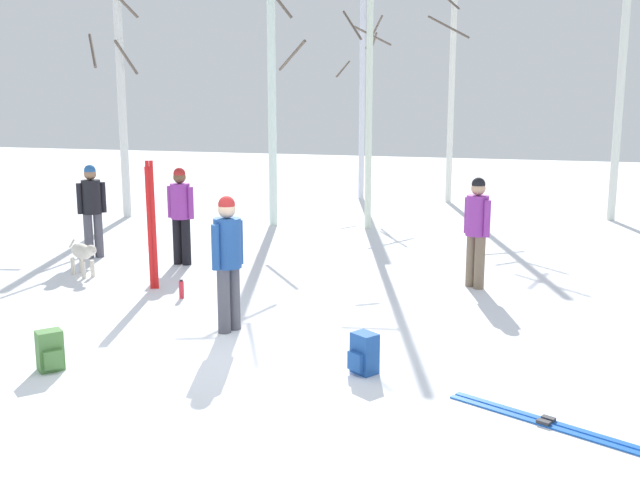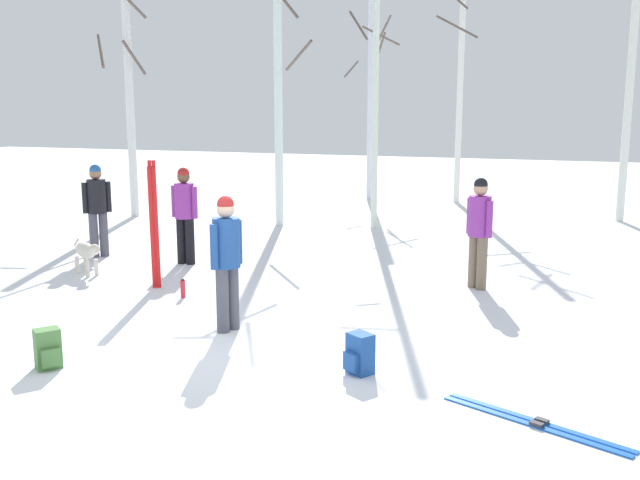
% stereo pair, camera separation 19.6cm
% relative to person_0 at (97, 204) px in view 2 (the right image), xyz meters
% --- Properties ---
extents(ground_plane, '(60.00, 60.00, 0.00)m').
position_rel_person_0_xyz_m(ground_plane, '(4.66, -4.10, -0.98)').
color(ground_plane, white).
extents(person_0, '(0.40, 0.40, 1.72)m').
position_rel_person_0_xyz_m(person_0, '(0.00, 0.00, 0.00)').
color(person_0, '#4C4C56').
rests_on(person_0, ground_plane).
extents(person_1, '(0.42, 0.37, 1.72)m').
position_rel_person_0_xyz_m(person_1, '(6.93, -0.06, 0.00)').
color(person_1, '#72604C').
rests_on(person_1, ground_plane).
extents(person_2, '(0.52, 0.34, 1.72)m').
position_rel_person_0_xyz_m(person_2, '(1.82, -0.01, 0.00)').
color(person_2, black).
rests_on(person_2, ground_plane).
extents(person_3, '(0.34, 0.50, 1.72)m').
position_rel_person_0_xyz_m(person_3, '(4.24, -3.24, 0.00)').
color(person_3, '#4C4C56').
rests_on(person_3, ground_plane).
extents(dog, '(0.81, 0.49, 0.57)m').
position_rel_person_0_xyz_m(dog, '(0.70, -1.30, -0.59)').
color(dog, beige).
rests_on(dog, ground_plane).
extents(ski_pair_planted_1, '(0.13, 0.08, 1.98)m').
position_rel_person_0_xyz_m(ski_pair_planted_1, '(2.24, -1.67, 0.00)').
color(ski_pair_planted_1, red).
rests_on(ski_pair_planted_1, ground_plane).
extents(ski_pair_lying_0, '(1.72, 0.88, 0.05)m').
position_rel_person_0_xyz_m(ski_pair_lying_0, '(8.06, -4.80, -0.97)').
color(ski_pair_lying_0, blue).
rests_on(ski_pair_lying_0, ground_plane).
extents(backpack_0, '(0.33, 0.34, 0.44)m').
position_rel_person_0_xyz_m(backpack_0, '(6.22, -4.12, -0.77)').
color(backpack_0, '#1E4C99').
rests_on(backpack_0, ground_plane).
extents(backpack_1, '(0.35, 0.34, 0.44)m').
position_rel_person_0_xyz_m(backpack_1, '(2.99, -5.08, -0.77)').
color(backpack_1, '#4C7F3F').
rests_on(backpack_1, ground_plane).
extents(water_bottle_0, '(0.07, 0.07, 0.28)m').
position_rel_person_0_xyz_m(water_bottle_0, '(2.91, -2.04, -0.85)').
color(water_bottle_0, red).
rests_on(water_bottle_0, ground_plane).
extents(birch_tree_0, '(1.36, 1.14, 5.31)m').
position_rel_person_0_xyz_m(birch_tree_0, '(-2.10, 4.36, 1.76)').
color(birch_tree_0, silver).
rests_on(birch_tree_0, ground_plane).
extents(birch_tree_1, '(1.44, 1.46, 6.61)m').
position_rel_person_0_xyz_m(birch_tree_1, '(1.84, 4.35, 2.39)').
color(birch_tree_1, silver).
rests_on(birch_tree_1, ground_plane).
extents(birch_tree_2, '(1.48, 1.47, 6.35)m').
position_rel_person_0_xyz_m(birch_tree_2, '(2.56, 9.54, 2.29)').
color(birch_tree_2, silver).
rests_on(birch_tree_2, ground_plane).
extents(birch_tree_3, '(0.87, 1.42, 7.24)m').
position_rel_person_0_xyz_m(birch_tree_3, '(3.99, 4.64, 2.63)').
color(birch_tree_3, silver).
rests_on(birch_tree_3, ground_plane).
extents(birch_tree_4, '(1.16, 1.17, 7.72)m').
position_rel_person_0_xyz_m(birch_tree_4, '(5.11, 9.56, 2.96)').
color(birch_tree_4, white).
rests_on(birch_tree_4, ground_plane).
extents(birch_tree_5, '(1.06, 1.52, 7.25)m').
position_rel_person_0_xyz_m(birch_tree_5, '(9.32, 7.55, 2.60)').
color(birch_tree_5, silver).
rests_on(birch_tree_5, ground_plane).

